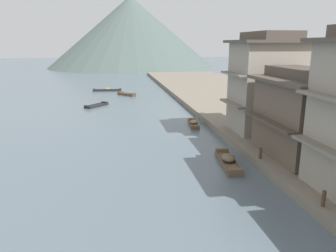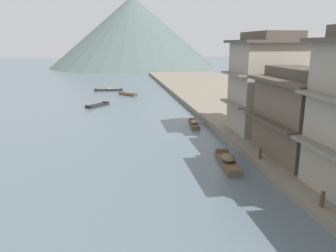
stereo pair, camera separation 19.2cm
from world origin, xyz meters
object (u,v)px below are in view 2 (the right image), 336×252
boat_midriver_drifting (128,94)px  house_waterfront_tall (304,114)px  boat_moored_second (194,124)px  mooring_post_dock_near (322,199)px  boat_moored_nearest (109,90)px  mooring_post_dock_mid (260,153)px  boat_moored_third (98,105)px  boat_moored_far (228,161)px  house_waterfront_narrow (267,83)px

boat_midriver_drifting → house_waterfront_tall: bearing=-72.4°
boat_moored_second → mooring_post_dock_near: mooring_post_dock_near is taller
boat_midriver_drifting → boat_moored_nearest: bearing=119.5°
boat_midriver_drifting → mooring_post_dock_near: mooring_post_dock_near is taller
mooring_post_dock_mid → boat_moored_third: bearing=116.2°
boat_moored_far → house_waterfront_narrow: (5.62, 6.24, 4.68)m
boat_moored_nearest → boat_midriver_drifting: (3.26, -5.75, -0.03)m
boat_midriver_drifting → mooring_post_dock_mid: 34.81m
boat_midriver_drifting → house_waterfront_tall: size_ratio=0.44×
house_waterfront_tall → boat_moored_second: bearing=111.6°
boat_moored_second → house_waterfront_tall: house_waterfront_tall is taller
boat_moored_far → mooring_post_dock_mid: size_ratio=6.16×
boat_moored_nearest → boat_moored_second: boat_moored_second is taller
boat_moored_third → house_waterfront_tall: house_waterfront_tall is taller
house_waterfront_tall → mooring_post_dock_near: 8.13m
boat_midriver_drifting → house_waterfront_tall: house_waterfront_tall is taller
boat_moored_nearest → boat_moored_third: bearing=-94.9°
boat_moored_second → mooring_post_dock_mid: bearing=-81.9°
boat_moored_third → mooring_post_dock_near: (12.24, -31.90, 0.91)m
boat_midriver_drifting → mooring_post_dock_near: size_ratio=3.98×
mooring_post_dock_near → boat_moored_second: bearing=95.1°
boat_moored_third → house_waterfront_narrow: size_ratio=0.41×
house_waterfront_narrow → mooring_post_dock_mid: house_waterfront_narrow is taller
mooring_post_dock_mid → boat_moored_second: bearing=98.1°
boat_midriver_drifting → house_waterfront_narrow: (11.27, -26.96, 4.77)m
boat_moored_nearest → boat_moored_far: size_ratio=1.10×
house_waterfront_narrow → mooring_post_dock_near: (-3.57, -13.99, -3.91)m
boat_moored_nearest → boat_moored_second: (9.23, -27.53, 0.02)m
house_waterfront_tall → mooring_post_dock_mid: size_ratio=9.71×
house_waterfront_narrow → boat_moored_second: bearing=135.6°
house_waterfront_tall → mooring_post_dock_near: house_waterfront_tall is taller
house_waterfront_narrow → mooring_post_dock_near: bearing=-104.3°
boat_midriver_drifting → boat_moored_third: bearing=-116.6°
boat_moored_far → mooring_post_dock_near: 8.05m
boat_moored_far → mooring_post_dock_near: size_ratio=5.76×
boat_moored_second → boat_midriver_drifting: 22.58m
boat_moored_third → mooring_post_dock_mid: mooring_post_dock_mid is taller
boat_moored_nearest → boat_moored_second: size_ratio=1.40×
boat_moored_nearest → mooring_post_dock_near: bearing=-76.8°
mooring_post_dock_mid → boat_moored_nearest: bearing=105.4°
house_waterfront_narrow → boat_moored_far: bearing=-132.0°
boat_moored_third → mooring_post_dock_near: bearing=-69.0°
boat_moored_third → boat_moored_far: size_ratio=0.76×
mooring_post_dock_mid → boat_midriver_drifting: bearing=102.8°
boat_moored_nearest → boat_moored_third: 14.85m
boat_moored_nearest → mooring_post_dock_near: size_ratio=6.32×
boat_moored_second → house_waterfront_tall: 13.44m
boat_moored_far → house_waterfront_narrow: size_ratio=0.53×
boat_midriver_drifting → mooring_post_dock_near: (7.70, -40.94, 0.86)m
house_waterfront_narrow → mooring_post_dock_mid: (-3.57, -6.98, -3.94)m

